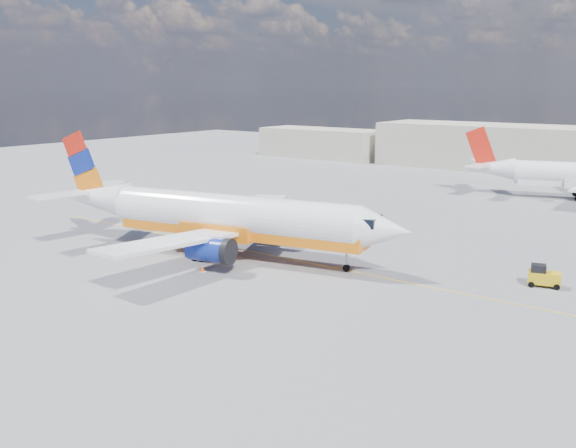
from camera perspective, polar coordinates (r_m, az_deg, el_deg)
The scene contains 6 objects.
ground at distance 53.37m, azimuth 0.19°, elevation -4.22°, with size 240.00×240.00×0.00m, color slate.
taxi_line at distance 55.71m, azimuth 2.03°, elevation -3.51°, with size 70.00×0.15×0.01m, color yellow.
terminal_annex at distance 136.50m, azimuth 3.03°, elevation 7.20°, with size 26.00×10.00×6.00m, color #B4AD9B.
main_jet at distance 57.63m, azimuth -5.81°, elevation 0.66°, with size 35.87×27.69×10.82m.
gse_tug at distance 53.03m, azimuth 21.73°, elevation -4.34°, with size 2.63×2.04×1.68m.
traffic_cone at distance 53.58m, azimuth -7.63°, elevation -3.94°, with size 0.42×0.42×0.59m.
Camera 1 is at (30.44, -41.10, 15.22)m, focal length 40.00 mm.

